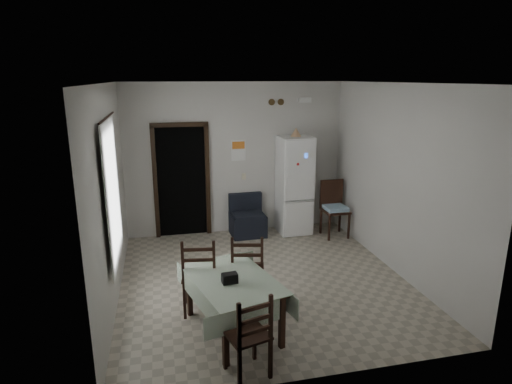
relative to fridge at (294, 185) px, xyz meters
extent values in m
plane|color=#A59B87|center=(-1.09, -1.93, -0.95)|extent=(4.50, 4.50, 0.00)
cube|color=black|center=(-2.14, 0.53, 0.10)|extent=(0.90, 0.45, 2.10)
cube|color=black|center=(-2.63, 0.29, 0.10)|extent=(0.08, 0.10, 2.18)
cube|color=black|center=(-1.65, 0.29, 0.10)|extent=(0.08, 0.10, 2.18)
cube|color=black|center=(-2.14, 0.29, 1.19)|extent=(1.06, 0.10, 0.08)
cube|color=silver|center=(-3.24, -2.13, 0.60)|extent=(0.10, 1.20, 1.60)
cube|color=silver|center=(-3.13, -2.13, 0.60)|extent=(0.02, 1.45, 1.85)
cylinder|color=black|center=(-3.12, -2.13, 1.55)|extent=(0.02, 1.60, 0.02)
cube|color=white|center=(-1.04, 0.31, 0.67)|extent=(0.28, 0.02, 0.40)
cube|color=orange|center=(-1.04, 0.30, 0.77)|extent=(0.24, 0.01, 0.14)
cube|color=beige|center=(-0.94, 0.31, 0.15)|extent=(0.08, 0.02, 0.12)
cylinder|color=brown|center=(-0.39, 0.30, 1.57)|extent=(0.12, 0.03, 0.12)
cylinder|color=brown|center=(-0.21, 0.30, 1.57)|extent=(0.12, 0.03, 0.12)
cube|color=white|center=(0.26, 0.28, 1.60)|extent=(0.25, 0.07, 0.09)
cone|color=tan|center=(0.02, 0.03, 1.03)|extent=(0.23, 0.23, 0.17)
cube|color=black|center=(-1.82, -3.26, -0.20)|extent=(0.19, 0.13, 0.12)
camera|label=1|loc=(-2.51, -7.68, 2.03)|focal=30.00mm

